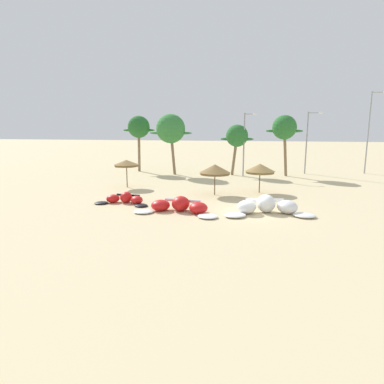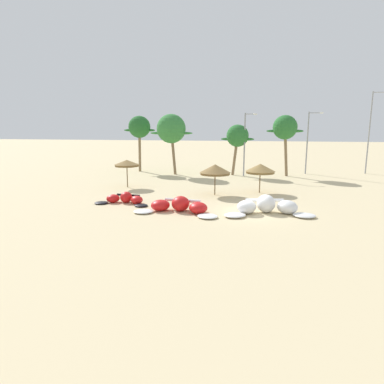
% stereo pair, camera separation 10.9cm
% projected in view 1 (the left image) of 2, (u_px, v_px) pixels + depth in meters
% --- Properties ---
extents(ground_plane, '(260.00, 260.00, 0.00)m').
position_uv_depth(ground_plane, '(249.00, 212.00, 25.27)').
color(ground_plane, beige).
extents(kite_far_left, '(4.94, 2.41, 0.93)m').
position_uv_depth(kite_far_left, '(125.00, 199.00, 28.22)').
color(kite_far_left, black).
rests_on(kite_far_left, ground).
extents(kite_left, '(6.71, 3.32, 1.12)m').
position_uv_depth(kite_left, '(179.00, 206.00, 25.34)').
color(kite_left, white).
rests_on(kite_left, ground).
extents(kite_left_of_center, '(6.73, 3.69, 1.34)m').
position_uv_depth(kite_left_of_center, '(267.00, 207.00, 24.88)').
color(kite_left_of_center, white).
rests_on(kite_left_of_center, ground).
extents(beach_umbrella_near_van, '(2.58, 2.58, 2.90)m').
position_uv_depth(beach_umbrella_near_van, '(126.00, 163.00, 35.29)').
color(beach_umbrella_near_van, brown).
rests_on(beach_umbrella_near_van, ground).
extents(beach_umbrella_middle, '(2.88, 2.88, 2.88)m').
position_uv_depth(beach_umbrella_middle, '(215.00, 169.00, 31.31)').
color(beach_umbrella_middle, brown).
rests_on(beach_umbrella_middle, ground).
extents(beach_umbrella_near_palms, '(2.83, 2.83, 2.82)m').
position_uv_depth(beach_umbrella_near_palms, '(260.00, 168.00, 32.37)').
color(beach_umbrella_near_palms, brown).
rests_on(beach_umbrella_near_palms, ground).
extents(palm_leftmost, '(4.60, 3.07, 7.80)m').
position_uv_depth(palm_leftmost, '(139.00, 128.00, 47.46)').
color(palm_leftmost, '#7F6647').
rests_on(palm_leftmost, ground).
extents(palm_left, '(5.73, 3.82, 7.95)m').
position_uv_depth(palm_left, '(171.00, 129.00, 44.44)').
color(palm_left, '#7F6647').
rests_on(palm_left, ground).
extents(palm_left_of_gap, '(4.31, 2.87, 6.58)m').
position_uv_depth(palm_left_of_gap, '(237.00, 136.00, 43.92)').
color(palm_left_of_gap, '#7F6647').
rests_on(palm_left_of_gap, ground).
extents(palm_center_left, '(4.61, 3.07, 7.75)m').
position_uv_depth(palm_center_left, '(284.00, 128.00, 42.89)').
color(palm_center_left, '#7F6647').
rests_on(palm_center_left, ground).
extents(lamppost_west, '(1.60, 0.24, 8.01)m').
position_uv_depth(lamppost_west, '(245.00, 141.00, 43.22)').
color(lamppost_west, gray).
rests_on(lamppost_west, ground).
extents(lamppost_west_center, '(1.92, 0.24, 8.23)m').
position_uv_depth(lamppost_west_center, '(308.00, 139.00, 45.27)').
color(lamppost_west_center, gray).
rests_on(lamppost_west_center, ground).
extents(lamppost_east_center, '(1.95, 0.24, 10.85)m').
position_uv_depth(lamppost_east_center, '(370.00, 129.00, 45.19)').
color(lamppost_east_center, gray).
rests_on(lamppost_east_center, ground).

